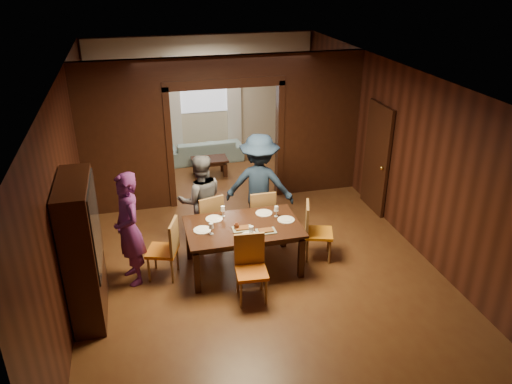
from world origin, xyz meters
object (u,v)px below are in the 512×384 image
object	(u,v)px
coffee_table	(210,167)
chair_left	(162,249)
person_navy	(259,185)
dining_table	(243,247)
person_grey	(201,201)
hutch	(83,250)
person_purple	(129,229)
chair_far_r	(260,214)
chair_near	(252,270)
sofa	(205,150)
chair_far_l	(207,219)
chair_right	(319,231)

from	to	relation	value
coffee_table	chair_left	distance (m)	4.02
person_navy	dining_table	bearing A→B (deg)	84.09
person_grey	coffee_table	size ratio (longest dim) A/B	2.03
coffee_table	hutch	distance (m)	5.08
dining_table	chair_left	bearing A→B (deg)	176.90
dining_table	chair_left	distance (m)	1.26
person_purple	dining_table	world-z (taller)	person_purple
chair_far_r	chair_near	world-z (taller)	same
person_navy	chair_near	world-z (taller)	person_navy
sofa	chair_far_l	distance (m)	3.97
dining_table	chair_near	xyz separation A→B (m)	(-0.07, -0.82, 0.10)
chair_right	chair_far_l	size ratio (longest dim) A/B	1.00
chair_near	chair_far_r	bearing A→B (deg)	75.92
person_grey	chair_far_r	distance (m)	1.06
person_grey	chair_near	xyz separation A→B (m)	(0.45, -1.75, -0.33)
person_purple	chair_near	xyz separation A→B (m)	(1.64, -0.90, -0.40)
sofa	hutch	bearing A→B (deg)	63.65
coffee_table	chair_near	bearing A→B (deg)	-91.85
coffee_table	chair_far_l	distance (m)	3.04
person_grey	person_navy	size ratio (longest dim) A/B	0.88
chair_near	hutch	bearing A→B (deg)	177.94
chair_right	chair_far_r	bearing A→B (deg)	61.84
coffee_table	hutch	size ratio (longest dim) A/B	0.40
chair_far_l	chair_far_r	world-z (taller)	same
person_grey	dining_table	size ratio (longest dim) A/B	0.92
sofa	hutch	size ratio (longest dim) A/B	0.91
dining_table	chair_left	size ratio (longest dim) A/B	1.82
person_purple	hutch	size ratio (longest dim) A/B	0.89
chair_left	chair_near	bearing A→B (deg)	72.40
sofa	chair_right	size ratio (longest dim) A/B	1.87
chair_left	chair_right	bearing A→B (deg)	107.51
person_grey	chair_left	distance (m)	1.18
dining_table	chair_right	xyz separation A→B (m)	(1.26, 0.00, 0.10)
person_purple	chair_near	bearing A→B (deg)	43.76
dining_table	sofa	bearing A→B (deg)	88.56
chair_far_r	chair_near	size ratio (longest dim) A/B	1.00
chair_right	coffee_table	bearing A→B (deg)	35.36
coffee_table	person_purple	bearing A→B (deg)	-115.50
chair_near	person_grey	bearing A→B (deg)	109.04
chair_far_r	hutch	bearing A→B (deg)	26.39
person_purple	chair_far_l	world-z (taller)	person_purple
coffee_table	chair_right	bearing A→B (deg)	-73.04
chair_far_l	chair_far_r	distance (m)	0.92
dining_table	chair_far_l	distance (m)	0.97
chair_right	hutch	xyz separation A→B (m)	(-3.56, -0.56, 0.52)
sofa	person_grey	bearing A→B (deg)	78.59
dining_table	hutch	bearing A→B (deg)	-166.27
chair_far_r	hutch	distance (m)	3.15
person_grey	sofa	distance (m)	3.95
person_purple	hutch	distance (m)	0.88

